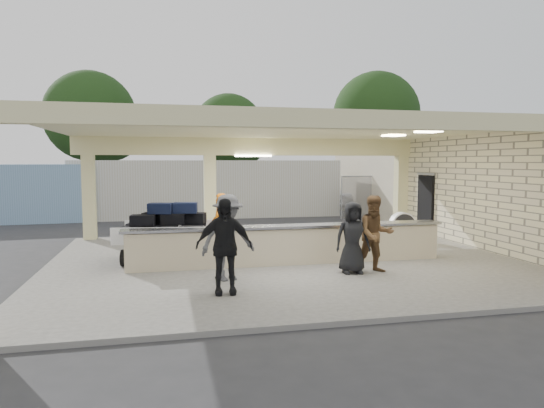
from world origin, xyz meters
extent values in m
plane|color=#2C2D2F|center=(0.00, 0.00, 0.00)|extent=(120.00, 120.00, 0.00)
cube|color=#605E59|center=(0.00, 0.00, 0.05)|extent=(12.00, 10.00, 0.10)
cube|color=beige|center=(0.00, 0.00, 3.50)|extent=(12.00, 10.00, 0.02)
cube|color=beige|center=(6.00, 0.00, 1.75)|extent=(0.02, 10.00, 3.50)
cube|color=black|center=(5.94, 3.20, 1.15)|extent=(0.10, 0.95, 2.10)
cube|color=beige|center=(0.00, 4.75, 3.20)|extent=(12.00, 0.50, 0.60)
cube|color=beige|center=(0.00, -4.85, 3.35)|extent=(12.00, 0.30, 0.30)
cube|color=beige|center=(-5.50, 4.75, 1.80)|extent=(0.40, 0.40, 3.50)
cube|color=beige|center=(-1.50, 4.75, 1.80)|extent=(0.40, 0.40, 3.50)
cube|color=beige|center=(5.80, 4.80, 1.80)|extent=(0.40, 0.40, 3.50)
cube|color=white|center=(0.00, 4.50, 2.88)|extent=(1.30, 0.12, 0.06)
cube|color=#FFEABF|center=(3.80, 1.50, 3.47)|extent=(0.55, 0.55, 0.04)
cube|color=#FFEABF|center=(3.80, -0.50, 3.47)|extent=(0.55, 0.55, 0.04)
cube|color=#FFEABF|center=(3.80, -2.50, 3.47)|extent=(0.55, 0.55, 0.04)
cube|color=beige|center=(0.00, -0.50, 0.55)|extent=(8.00, 0.50, 0.90)
cube|color=#B7B7BC|center=(0.00, -0.50, 1.05)|extent=(8.20, 0.58, 0.06)
cube|color=white|center=(-2.96, 0.50, 0.72)|extent=(2.78, 1.91, 0.12)
cylinder|color=black|center=(-4.07, 0.08, 0.31)|extent=(0.18, 0.43, 0.41)
cylinder|color=black|center=(-3.91, 1.21, 0.31)|extent=(0.18, 0.43, 0.41)
cylinder|color=black|center=(-2.02, -0.21, 0.31)|extent=(0.18, 0.43, 0.41)
cylinder|color=black|center=(-1.86, 0.92, 0.31)|extent=(0.18, 0.43, 0.41)
cube|color=white|center=(-2.85, 1.27, 0.93)|extent=(2.57, 0.42, 0.31)
cube|color=white|center=(-3.08, -0.27, 0.93)|extent=(2.57, 0.42, 0.31)
cube|color=black|center=(-3.83, 0.31, 0.92)|extent=(0.65, 0.48, 0.27)
cube|color=black|center=(-3.11, 0.21, 0.92)|extent=(0.65, 0.48, 0.27)
cube|color=black|center=(-2.39, 0.10, 0.92)|extent=(0.65, 0.48, 0.27)
cube|color=black|center=(-3.74, 0.93, 0.92)|extent=(0.65, 0.48, 0.27)
cube|color=black|center=(-3.02, 0.82, 0.92)|extent=(0.65, 0.48, 0.27)
cube|color=black|center=(-2.31, 0.72, 0.92)|extent=(0.65, 0.48, 0.27)
cube|color=black|center=(-3.61, 0.38, 1.20)|extent=(0.65, 0.48, 0.27)
cube|color=black|center=(-2.86, 0.49, 1.20)|extent=(0.65, 0.48, 0.27)
cube|color=black|center=(-2.32, 0.62, 1.20)|extent=(0.65, 0.48, 0.27)
cube|color=black|center=(-3.33, 0.87, 1.20)|extent=(0.65, 0.48, 0.27)
cube|color=black|center=(-3.17, 0.53, 1.48)|extent=(0.65, 0.48, 0.27)
cube|color=black|center=(-2.54, 0.54, 1.48)|extent=(0.65, 0.48, 0.27)
cylinder|color=white|center=(4.45, 2.05, 0.62)|extent=(0.86, 0.30, 0.85)
cylinder|color=black|center=(4.45, 2.05, 0.62)|extent=(0.77, 0.34, 0.76)
cube|color=white|center=(4.17, 2.05, 0.24)|extent=(0.06, 0.47, 0.28)
cube|color=white|center=(4.74, 2.05, 0.24)|extent=(0.06, 0.47, 0.28)
imported|color=orange|center=(-1.62, 0.71, 0.97)|extent=(0.58, 0.72, 1.73)
imported|color=brown|center=(1.70, -1.89, 1.00)|extent=(0.90, 0.45, 1.80)
imported|color=black|center=(-1.95, -2.93, 1.04)|extent=(1.12, 0.47, 1.87)
imported|color=#47484C|center=(-1.74, -1.89, 1.04)|extent=(1.28, 0.72, 1.87)
imported|color=black|center=(1.16, -1.83, 0.93)|extent=(0.84, 0.41, 1.66)
imported|color=white|center=(8.47, 12.79, 0.70)|extent=(5.23, 3.14, 1.40)
imported|color=white|center=(13.04, 14.14, 0.71)|extent=(4.75, 2.62, 1.42)
imported|color=black|center=(7.29, 14.33, 0.69)|extent=(4.35, 3.04, 1.37)
cube|color=silver|center=(-0.92, 11.56, 1.37)|extent=(12.68, 2.73, 2.74)
cylinder|color=gray|center=(5.00, 9.00, 1.00)|extent=(0.06, 0.06, 2.00)
cylinder|color=gray|center=(7.00, 9.00, 1.00)|extent=(0.06, 0.06, 2.00)
cylinder|color=gray|center=(9.00, 9.00, 1.00)|extent=(0.06, 0.06, 2.00)
cylinder|color=gray|center=(11.00, 9.00, 1.00)|extent=(0.06, 0.06, 2.00)
cylinder|color=gray|center=(13.00, 9.00, 1.00)|extent=(0.06, 0.06, 2.00)
cylinder|color=gray|center=(15.00, 9.00, 1.00)|extent=(0.06, 0.06, 2.00)
cube|color=gray|center=(11.00, 9.00, 1.00)|extent=(12.00, 0.02, 2.00)
cylinder|color=gray|center=(11.00, 9.00, 2.00)|extent=(12.00, 0.05, 0.05)
cylinder|color=#382619|center=(-8.00, 24.00, 2.25)|extent=(0.70, 0.70, 4.50)
sphere|color=black|center=(-8.00, 24.00, 5.85)|extent=(6.30, 6.30, 6.30)
sphere|color=black|center=(-6.80, 24.60, 4.95)|extent=(4.50, 4.50, 4.50)
cylinder|color=#382619|center=(2.00, 26.00, 2.00)|extent=(0.70, 0.70, 4.00)
sphere|color=black|center=(2.00, 26.00, 5.20)|extent=(5.60, 5.60, 5.60)
sphere|color=black|center=(3.20, 26.60, 4.40)|extent=(4.00, 4.00, 4.00)
cylinder|color=#382619|center=(14.00, 25.00, 2.50)|extent=(0.70, 0.70, 5.00)
sphere|color=black|center=(14.00, 25.00, 6.50)|extent=(7.00, 7.00, 7.00)
sphere|color=black|center=(15.20, 25.60, 5.50)|extent=(5.00, 5.00, 5.00)
cube|color=beige|center=(9.50, 10.00, 1.60)|extent=(6.00, 8.00, 3.20)
camera|label=1|loc=(-3.08, -12.22, 2.68)|focal=32.00mm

